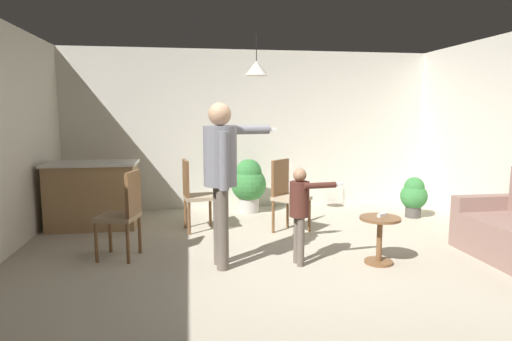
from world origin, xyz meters
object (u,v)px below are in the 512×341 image
at_px(kitchen_counter, 93,195).
at_px(spare_remote_on_table, 382,215).
at_px(person_child, 300,205).
at_px(dining_chair_centre_back, 194,192).
at_px(potted_plant_by_wall, 414,195).
at_px(dining_chair_near_wall, 124,211).
at_px(potted_plant_corner, 249,183).
at_px(side_table_by_couch, 380,234).
at_px(dining_chair_by_counter, 287,193).
at_px(person_adult, 222,167).

height_order(kitchen_counter, spare_remote_on_table, kitchen_counter).
height_order(kitchen_counter, person_child, person_child).
bearing_deg(dining_chair_centre_back, potted_plant_by_wall, 86.24).
xyz_separation_m(dining_chair_near_wall, potted_plant_by_wall, (4.23, 1.32, -0.19)).
xyz_separation_m(potted_plant_corner, potted_plant_by_wall, (2.52, -0.75, -0.13)).
relative_size(kitchen_counter, person_child, 1.19).
relative_size(side_table_by_couch, dining_chair_centre_back, 0.52).
bearing_deg(side_table_by_couch, dining_chair_centre_back, 140.00).
bearing_deg(dining_chair_centre_back, dining_chair_by_counter, 71.27).
bearing_deg(spare_remote_on_table, dining_chair_near_wall, 168.11).
height_order(dining_chair_by_counter, spare_remote_on_table, dining_chair_by_counter).
bearing_deg(potted_plant_corner, dining_chair_centre_back, -131.42).
xyz_separation_m(side_table_by_couch, dining_chair_near_wall, (-2.78, 0.61, 0.22)).
height_order(kitchen_counter, potted_plant_corner, kitchen_counter).
relative_size(person_child, spare_remote_on_table, 8.17).
bearing_deg(person_child, kitchen_counter, -134.56).
distance_m(person_child, dining_chair_centre_back, 1.91).
height_order(dining_chair_near_wall, dining_chair_centre_back, same).
bearing_deg(potted_plant_corner, kitchen_counter, -164.78).
xyz_separation_m(dining_chair_by_counter, potted_plant_by_wall, (2.16, 0.50, -0.19)).
bearing_deg(potted_plant_by_wall, dining_chair_centre_back, -175.49).
bearing_deg(person_adult, dining_chair_by_counter, 135.43).
distance_m(kitchen_counter, potted_plant_by_wall, 4.86).
height_order(side_table_by_couch, spare_remote_on_table, spare_remote_on_table).
distance_m(dining_chair_near_wall, spare_remote_on_table, 2.87).
bearing_deg(potted_plant_corner, spare_remote_on_table, -67.43).
height_order(kitchen_counter, dining_chair_by_counter, dining_chair_by_counter).
bearing_deg(side_table_by_couch, potted_plant_by_wall, 53.07).
distance_m(potted_plant_corner, spare_remote_on_table, 2.88).
bearing_deg(potted_plant_corner, person_adult, -104.07).
height_order(person_child, dining_chair_centre_back, person_child).
height_order(side_table_by_couch, person_adult, person_adult).
xyz_separation_m(kitchen_counter, person_child, (2.54, -1.94, 0.18)).
xyz_separation_m(potted_plant_corner, spare_remote_on_table, (1.11, -2.66, 0.05)).
bearing_deg(dining_chair_near_wall, potted_plant_corner, -25.21).
xyz_separation_m(person_child, spare_remote_on_table, (0.90, -0.08, -0.12)).
distance_m(side_table_by_couch, potted_plant_by_wall, 2.41).
relative_size(person_child, potted_plant_by_wall, 1.66).
bearing_deg(side_table_by_couch, person_child, 173.32).
bearing_deg(side_table_by_couch, spare_remote_on_table, 30.90).
bearing_deg(dining_chair_by_counter, kitchen_counter, -56.82).
distance_m(dining_chair_near_wall, dining_chair_centre_back, 1.32).
xyz_separation_m(side_table_by_couch, potted_plant_by_wall, (1.45, 1.93, 0.03)).
distance_m(side_table_by_couch, dining_chair_by_counter, 1.61).
distance_m(dining_chair_near_wall, potted_plant_corner, 2.68).
relative_size(person_child, dining_chair_by_counter, 1.06).
relative_size(dining_chair_by_counter, dining_chair_centre_back, 1.00).
xyz_separation_m(dining_chair_centre_back, potted_plant_corner, (0.90, 1.02, -0.06)).
height_order(kitchen_counter, potted_plant_by_wall, kitchen_counter).
relative_size(dining_chair_by_counter, potted_plant_corner, 1.13).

